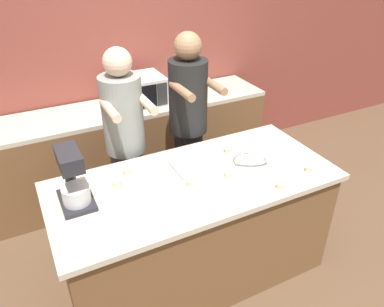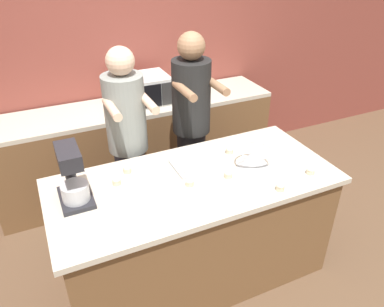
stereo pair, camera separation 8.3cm
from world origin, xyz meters
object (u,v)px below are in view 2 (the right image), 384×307
(cupcake_0, at_px, (230,150))
(cupcake_4, at_px, (311,170))
(microwave_oven, at_px, (142,90))
(cupcake_1, at_px, (190,182))
(baking_tray, at_px, (200,163))
(mixing_bowl, at_px, (254,158))
(cupcake_5, at_px, (280,187))
(cupcake_2, at_px, (228,174))
(cupcake_6, at_px, (127,169))
(person_left, at_px, (129,145))
(person_right, at_px, (192,129))
(cupcake_3, at_px, (116,181))
(stand_mixer, at_px, (72,178))
(small_plate, at_px, (182,206))

(cupcake_0, height_order, cupcake_4, same)
(microwave_oven, distance_m, cupcake_1, 1.45)
(baking_tray, bearing_deg, mixing_bowl, -28.55)
(cupcake_1, distance_m, cupcake_5, 0.60)
(cupcake_2, height_order, cupcake_6, same)
(cupcake_0, bearing_deg, person_left, 145.77)
(cupcake_1, xyz_separation_m, cupcake_2, (0.28, -0.03, 0.00))
(cupcake_1, xyz_separation_m, cupcake_6, (-0.34, 0.33, 0.00))
(person_right, bearing_deg, microwave_oven, 105.38)
(person_right, distance_m, cupcake_0, 0.47)
(person_left, xyz_separation_m, cupcake_3, (-0.23, -0.50, 0.03))
(person_left, distance_m, cupcake_0, 0.81)
(microwave_oven, bearing_deg, cupcake_3, -115.88)
(cupcake_0, distance_m, cupcake_1, 0.53)
(stand_mixer, xyz_separation_m, cupcake_2, (1.01, -0.18, -0.14))
(small_plate, height_order, cupcake_2, cupcake_2)
(cupcake_3, bearing_deg, cupcake_4, -19.29)
(cupcake_4, xyz_separation_m, cupcake_5, (-0.31, -0.07, 0.00))
(cupcake_3, bearing_deg, stand_mixer, -167.98)
(microwave_oven, bearing_deg, cupcake_4, -67.60)
(mixing_bowl, height_order, microwave_oven, microwave_oven)
(person_left, distance_m, person_right, 0.56)
(small_plate, relative_size, cupcake_1, 3.69)
(small_plate, height_order, cupcake_6, cupcake_6)
(mixing_bowl, height_order, cupcake_5, mixing_bowl)
(microwave_oven, xyz_separation_m, cupcake_5, (0.37, -1.74, -0.13))
(baking_tray, height_order, cupcake_2, cupcake_2)
(small_plate, relative_size, cupcake_5, 3.69)
(small_plate, distance_m, cupcake_5, 0.67)
(microwave_oven, xyz_separation_m, cupcake_0, (0.31, -1.18, -0.13))
(small_plate, height_order, cupcake_4, cupcake_4)
(person_right, distance_m, microwave_oven, 0.76)
(small_plate, bearing_deg, person_right, 62.08)
(microwave_oven, height_order, cupcake_5, microwave_oven)
(person_right, relative_size, cupcake_4, 29.51)
(microwave_oven, relative_size, cupcake_4, 8.59)
(baking_tray, distance_m, cupcake_0, 0.29)
(microwave_oven, xyz_separation_m, cupcake_2, (0.14, -1.46, -0.13))
(stand_mixer, height_order, cupcake_1, stand_mixer)
(person_right, relative_size, mixing_bowl, 6.86)
(person_right, xyz_separation_m, cupcake_6, (-0.68, -0.39, 0.00))
(microwave_oven, bearing_deg, person_left, -116.78)
(cupcake_0, height_order, cupcake_2, same)
(cupcake_2, bearing_deg, stand_mixer, 169.61)
(person_left, xyz_separation_m, cupcake_2, (0.50, -0.75, 0.03))
(person_right, bearing_deg, cupcake_0, -76.12)
(person_right, xyz_separation_m, cupcake_4, (0.49, -0.95, 0.00))
(mixing_bowl, distance_m, cupcake_6, 0.91)
(mixing_bowl, xyz_separation_m, baking_tray, (-0.35, 0.19, -0.06))
(cupcake_0, relative_size, cupcake_3, 1.00)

